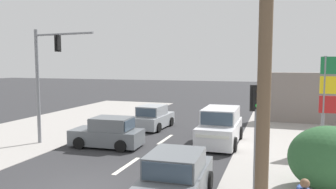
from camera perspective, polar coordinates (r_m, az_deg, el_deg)
lane_dash_mid at (r=14.04m, az=-7.17°, el=-12.18°), size 0.20×2.40×0.01m
lane_dash_far at (r=18.52m, az=-0.47°, el=-7.80°), size 0.20×2.40×0.01m
utility_pole_foreground_right at (r=6.51m, az=15.29°, el=9.39°), size 3.78×0.45×8.71m
traffic_signal_mast at (r=18.12m, az=-20.62°, el=3.79°), size 3.68×0.49×6.00m
pedestal_signal_right_kerb at (r=10.82m, az=15.14°, el=-4.45°), size 0.44×0.30×3.56m
roadside_bush at (r=12.23m, az=26.90°, el=-10.38°), size 2.77×2.38×2.19m
hatchback_oncoming_near at (r=17.03m, az=-10.38°, el=-6.65°), size 3.71×1.91×1.53m
sedan_kerbside_parked at (r=10.27m, az=1.22°, el=-14.71°), size 2.02×4.30×1.56m
suv_crossing_left at (r=17.63m, az=9.08°, el=-5.62°), size 2.06×4.54×1.90m
hatchback_oncoming_mid at (r=21.50m, az=-2.57°, el=-4.06°), size 1.91×3.71×1.53m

